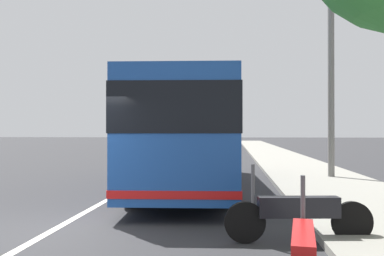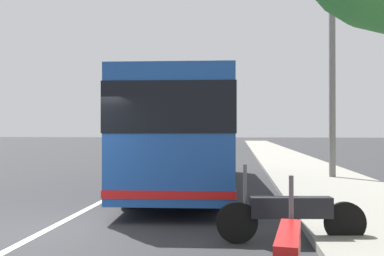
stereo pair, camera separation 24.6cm
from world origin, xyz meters
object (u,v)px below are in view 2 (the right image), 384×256
Objects in this scene: car_side_street at (221,142)px; utility_pole at (332,64)px; car_behind_bus at (197,139)px; motorcycle_by_tree at (289,253)px; motorcycle_far_end at (290,213)px; coach_bus at (188,131)px; car_oncoming at (174,143)px.

car_side_street is 0.50× the size of utility_pole.
utility_pole is at bearing 11.57° from car_behind_bus.
car_behind_bus is (50.66, 6.08, 0.27)m from motorcycle_by_tree.
motorcycle_far_end reaches higher than motorcycle_by_tree.
coach_bus is 9.20m from motorcycle_by_tree.
coach_bus reaches higher than car_behind_bus.
car_oncoming reaches higher than motorcycle_by_tree.
utility_pole is (2.30, -5.10, 2.45)m from coach_bus.
coach_bus is at bearing 4.07° from car_behind_bus.
motorcycle_by_tree is 0.51× the size of car_behind_bus.
utility_pole is (8.93, -2.62, 3.80)m from motorcycle_far_end.
utility_pole is at bearing -166.64° from car_side_street.
car_oncoming is 20.03m from car_behind_bus.
utility_pole reaches higher than car_behind_bus.
car_side_street reaches higher than motorcycle_by_tree.
car_side_street is (37.08, 2.23, 0.20)m from motorcycle_by_tree.
car_oncoming is at bearing -83.34° from motorcycle_far_end.
utility_pole is (-25.94, -5.13, 3.63)m from car_side_street.
car_oncoming is 7.51m from car_side_street.
motorcycle_far_end is (2.20, -0.29, 0.02)m from motorcycle_by_tree.
coach_bus is 28.27m from car_side_street.
car_oncoming is at bearing 24.70° from utility_pole.
car_oncoming is at bearing 20.53° from motorcycle_by_tree.
motorcycle_far_end is at bearing -173.71° from car_side_street.
motorcycle_by_tree is 0.55× the size of car_side_street.
utility_pole reaches higher than motorcycle_far_end.
coach_bus is 42.02m from car_behind_bus.
car_side_street is (6.45, -3.83, -0.08)m from car_oncoming.
coach_bus is 7.21m from motorcycle_far_end.
car_oncoming is (30.62, 6.06, 0.28)m from motorcycle_by_tree.
car_behind_bus is at bearing 18.00° from car_side_street.
motorcycle_far_end is 48.87m from car_behind_bus.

